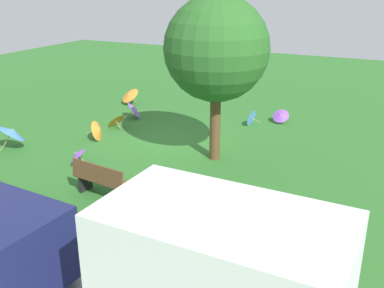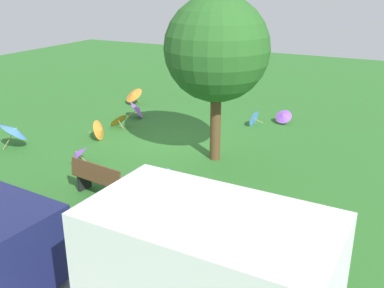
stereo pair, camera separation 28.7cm
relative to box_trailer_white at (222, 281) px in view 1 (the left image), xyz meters
name	(u,v)px [view 1 (the left image)]	position (x,y,z in m)	size (l,w,h in m)	color
ground	(182,146)	(4.37, -7.44, -1.32)	(40.00, 40.00, 0.00)	#2D6B28
box_trailer_white	(222,281)	(0.00, 0.00, 0.00)	(3.26, 2.02, 2.34)	white
park_bench	(101,180)	(4.51, -3.36, -0.85)	(1.65, 0.67, 0.90)	brown
shade_tree	(217,49)	(3.01, -6.90, 1.92)	(2.94, 2.94, 4.73)	brown
parasol_orange_0	(98,130)	(7.12, -6.71, -0.98)	(0.65, 0.74, 0.69)	tan
parasol_orange_1	(129,95)	(8.68, -10.98, -0.90)	(1.03, 0.98, 0.72)	tan
parasol_blue_0	(12,132)	(9.03, -4.88, -0.74)	(1.21, 1.19, 0.91)	tan
parasol_blue_1	(250,118)	(3.11, -10.45, -1.03)	(0.60, 0.61, 0.59)	tan
parasol_purple_0	(77,154)	(6.42, -4.76, -1.01)	(0.74, 0.77, 0.55)	tan
parasol_purple_1	(135,109)	(7.39, -9.38, -0.97)	(0.89, 0.95, 0.70)	tan
parasol_blue_2	(184,180)	(2.74, -4.33, -0.89)	(1.17, 1.16, 0.86)	tan
parasol_orange_6	(115,120)	(7.35, -8.02, -1.02)	(0.70, 0.79, 0.58)	tan
parasol_purple_3	(281,115)	(2.16, -11.16, -1.01)	(0.63, 0.57, 0.55)	tan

